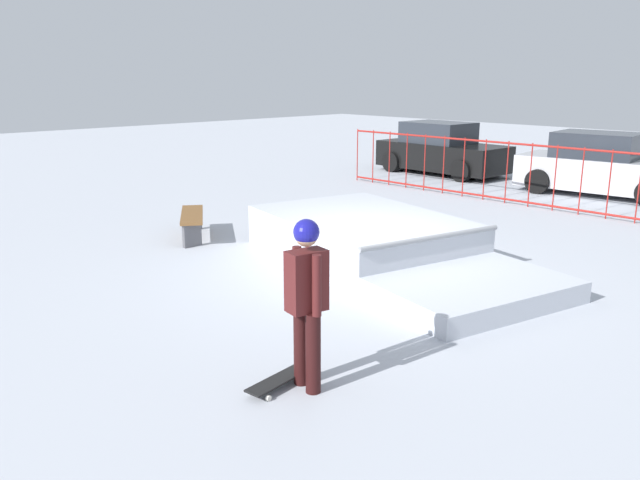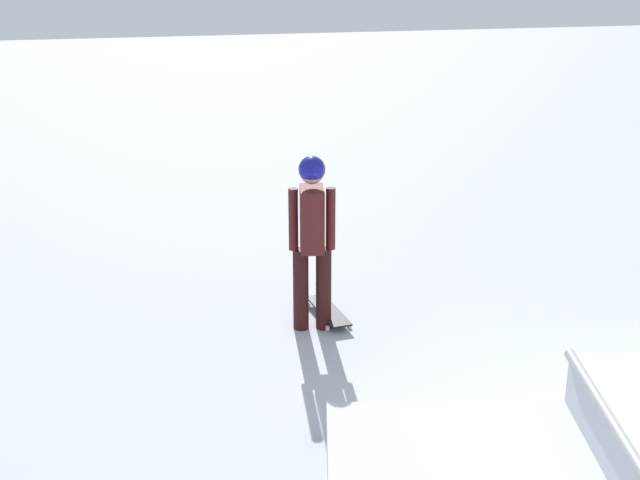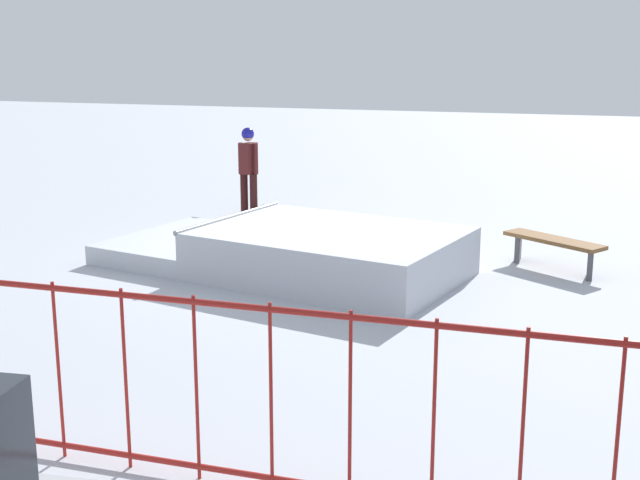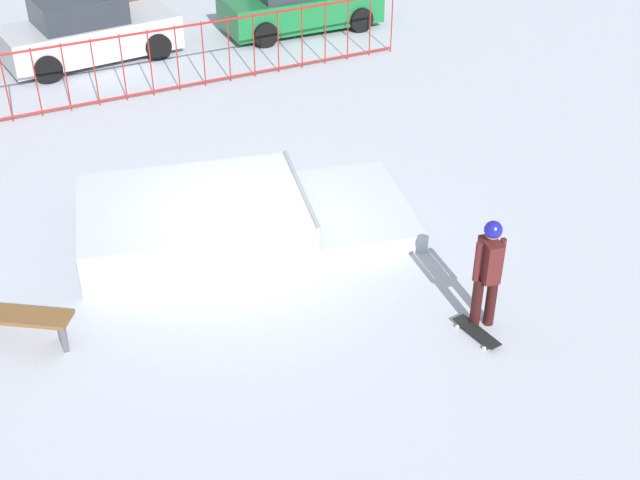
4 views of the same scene
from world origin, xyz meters
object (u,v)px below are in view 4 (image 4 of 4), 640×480
skater (488,267)px  parked_car_silver (88,31)px  skate_ramp (223,217)px  skateboard (477,332)px  park_bench (14,320)px  parked_car_green (299,2)px

skater → parked_car_silver: (-2.60, 12.66, -0.28)m
skate_ramp → skateboard: (2.26, -4.04, -0.24)m
skateboard → park_bench: park_bench is taller
park_bench → skater: bearing=-22.7°
skater → parked_car_green: size_ratio=0.42×
skate_ramp → park_bench: skate_ramp is taller
park_bench → parked_car_green: (8.86, 9.95, 0.37)m
skater → park_bench: size_ratio=1.11×
skate_ramp → parked_car_green: 10.13m
skate_ramp → skateboard: 4.64m
skater → parked_car_silver: 12.92m
skate_ramp → park_bench: size_ratio=3.75×
skater → park_bench: skater is taller
skate_ramp → parked_car_silver: parked_car_silver is taller
skate_ramp → parked_car_silver: bearing=103.3°
skater → skate_ramp: bearing=-137.6°
skater → parked_car_green: 12.78m
skater → parked_car_silver: bearing=-158.6°
parked_car_silver → parked_car_green: (5.48, -0.20, 0.00)m
skateboard → park_bench: (-5.78, 2.69, 0.28)m
skateboard → parked_car_silver: bearing=-176.7°
skateboard → skater: bearing=125.4°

